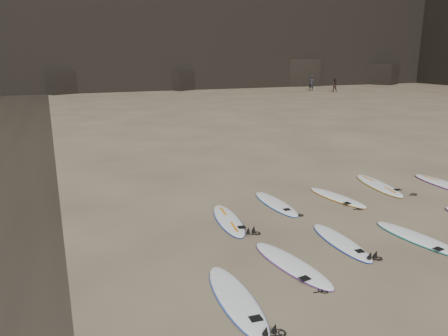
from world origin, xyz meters
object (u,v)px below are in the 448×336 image
object	(u,v)px
surfboard_7	(337,197)
person_a	(311,83)
surfboard_8	(379,185)
surfboard_1	(291,264)
surfboard_3	(418,238)
surfboard_5	(228,220)
surfboard_9	(445,184)
surfboard_6	(276,203)
surfboard_2	(341,241)
surfboard_0	(236,299)
person_b	(334,85)

from	to	relation	value
surfboard_7	person_a	bearing A→B (deg)	48.99
surfboard_8	person_a	world-z (taller)	person_a
surfboard_7	surfboard_1	bearing A→B (deg)	-146.32
surfboard_3	surfboard_5	world-z (taller)	surfboard_3
surfboard_9	person_a	size ratio (longest dim) A/B	1.49
surfboard_6	surfboard_9	distance (m)	6.25
surfboard_2	person_a	size ratio (longest dim) A/B	1.27
surfboard_0	surfboard_6	distance (m)	5.34
surfboard_2	surfboard_7	distance (m)	3.34
surfboard_2	surfboard_9	world-z (taller)	surfboard_9
surfboard_5	surfboard_7	bearing A→B (deg)	15.17
person_b	surfboard_1	bearing A→B (deg)	91.47
surfboard_2	person_b	size ratio (longest dim) A/B	1.50
person_a	person_b	distance (m)	2.93
surfboard_9	person_a	distance (m)	38.96
surfboard_3	surfboard_5	xyz separation A→B (m)	(-3.77, 2.79, -0.00)
surfboard_1	surfboard_2	size ratio (longest dim) A/B	1.08
surfboard_6	surfboard_7	world-z (taller)	surfboard_6
surfboard_6	surfboard_9	bearing A→B (deg)	-4.13
surfboard_7	surfboard_9	world-z (taller)	surfboard_9
surfboard_5	surfboard_0	bearing A→B (deg)	-102.60
surfboard_8	person_a	bearing A→B (deg)	70.32
surfboard_3	person_b	size ratio (longest dim) A/B	1.60
surfboard_1	surfboard_2	bearing A→B (deg)	10.19
surfboard_6	surfboard_1	bearing A→B (deg)	-113.67
surfboard_2	person_a	distance (m)	44.14
surfboard_7	surfboard_8	world-z (taller)	surfboard_8
person_a	surfboard_7	bearing A→B (deg)	106.36
surfboard_2	surfboard_5	xyz separation A→B (m)	(-1.93, 2.25, 0.00)
surfboard_3	surfboard_9	xyz separation A→B (m)	(4.26, 3.06, 0.00)
surfboard_2	surfboard_6	bearing A→B (deg)	95.59
surfboard_1	surfboard_8	bearing A→B (deg)	26.02
surfboard_1	surfboard_7	world-z (taller)	surfboard_1
surfboard_5	surfboard_7	world-z (taller)	surfboard_5
surfboard_7	person_a	size ratio (longest dim) A/B	1.28
surfboard_5	person_b	xyz separation A→B (m)	(26.72, 32.73, 0.72)
surfboard_0	surfboard_1	world-z (taller)	surfboard_0
surfboard_0	person_b	bearing A→B (deg)	55.37
person_a	surfboard_0	bearing A→B (deg)	103.64
surfboard_3	surfboard_9	distance (m)	5.25
surfboard_2	surfboard_6	world-z (taller)	surfboard_6
person_a	surfboard_8	bearing A→B (deg)	108.51
person_a	person_b	bearing A→B (deg)	168.92
surfboard_5	surfboard_7	distance (m)	3.86
person_b	surfboard_3	bearing A→B (deg)	95.26
surfboard_2	surfboard_9	distance (m)	6.60
surfboard_0	person_a	distance (m)	47.08
surfboard_0	surfboard_9	world-z (taller)	surfboard_9
surfboard_3	person_b	bearing A→B (deg)	49.14
surfboard_9	person_b	world-z (taller)	person_b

